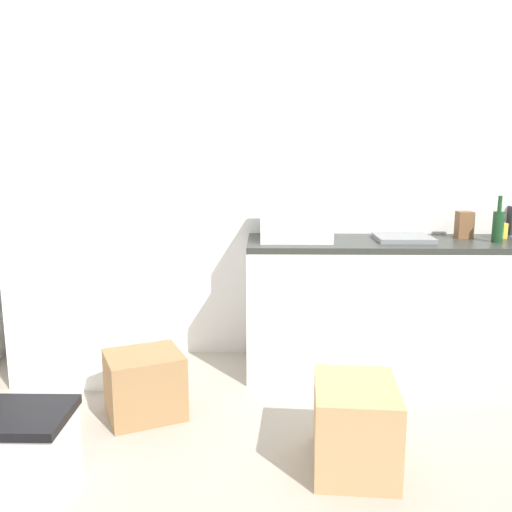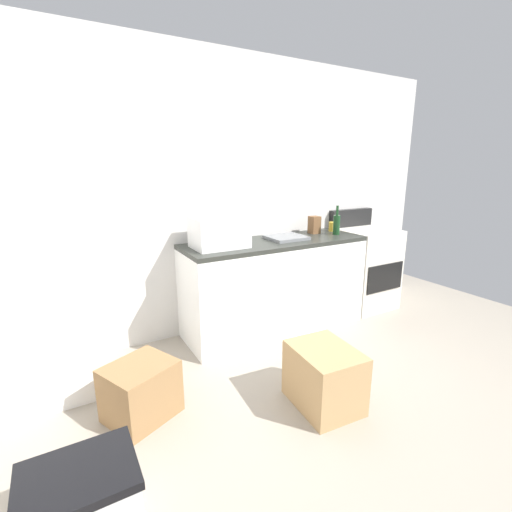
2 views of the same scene
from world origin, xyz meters
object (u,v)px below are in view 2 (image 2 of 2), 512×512
Objects in this scene: microwave at (219,232)px; coffee_mug at (332,227)px; wine_bottle at (337,224)px; cardboard_box_small at (141,391)px; refrigerator at (23,285)px; storage_bin at (82,509)px; cardboard_box_large at (324,377)px; stove_oven at (364,267)px; knife_block at (314,225)px.

coffee_mug is at bearing 4.88° from microwave.
wine_bottle reaches higher than cardboard_box_small.
refrigerator reaches higher than cardboard_box_small.
refrigerator reaches higher than wine_bottle.
coffee_mug is (0.10, 0.17, -0.06)m from wine_bottle.
storage_bin is (-1.27, -1.40, -0.84)m from microwave.
coffee_mug is 0.21× the size of cardboard_box_large.
stove_oven reaches higher than knife_block.
cardboard_box_small is at bearing -47.21° from refrigerator.
refrigerator is at bearing -179.03° from stove_oven.
coffee_mug reaches higher than cardboard_box_large.
storage_bin is (-2.57, -1.35, -0.82)m from wine_bottle.
wine_bottle is at bearing -0.09° from refrigerator.
stove_oven is at bearing 24.61° from storage_bin.
refrigerator is 3.54× the size of storage_bin.
cardboard_box_large reaches higher than cardboard_box_small.
microwave is 0.96× the size of cardboard_box_large.
cardboard_box_large is (-1.58, -1.18, -0.26)m from stove_oven.
knife_block is 0.44× the size of cardboard_box_small.
coffee_mug is (-0.41, 0.11, 0.48)m from stove_oven.
stove_oven is 2.69× the size of cardboard_box_small.
cardboard_box_large is at bearing -132.14° from coffee_mug.
cardboard_box_large reaches higher than storage_bin.
stove_oven is 2.39× the size of storage_bin.
stove_oven is 6.11× the size of knife_block.
refrigerator is 1.48× the size of stove_oven.
storage_bin is (-0.40, -0.72, 0.01)m from cardboard_box_small.
knife_block is (2.61, 0.16, 0.18)m from refrigerator.
refrigerator is at bearing -176.68° from coffee_mug.
storage_bin is at bearing -155.39° from stove_oven.
cardboard_box_large is at bearing -133.64° from wine_bottle.
microwave reaches higher than coffee_mug.
coffee_mug is 0.22× the size of storage_bin.
stove_oven is 0.64m from coffee_mug.
coffee_mug is at bearing 47.86° from cardboard_box_large.
refrigerator is 16.27× the size of coffee_mug.
wine_bottle is at bearing -2.25° from microwave.
refrigerator reaches higher than storage_bin.
storage_bin is (0.19, -1.35, -0.62)m from refrigerator.
microwave is 2.56× the size of knife_block.
microwave is 2.07m from storage_bin.
microwave is 1.15m from knife_block.
refrigerator reaches higher than knife_block.
refrigerator is at bearing 146.34° from cardboard_box_large.
microwave is (1.47, 0.05, 0.22)m from refrigerator.
microwave reaches higher than stove_oven.
microwave is 1.00× the size of storage_bin.
coffee_mug is 3.17m from storage_bin.
microwave is at bearing 37.79° from cardboard_box_small.
coffee_mug reaches higher than cardboard_box_small.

